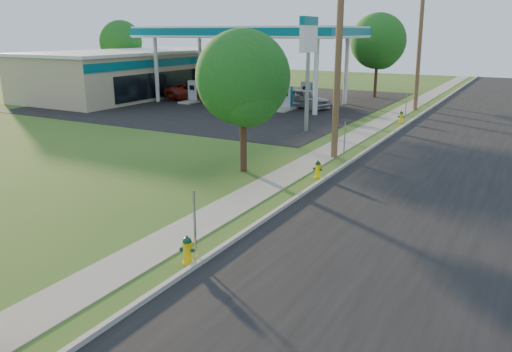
% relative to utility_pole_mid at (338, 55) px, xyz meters
% --- Properties ---
extents(ground_plane, '(140.00, 140.00, 0.00)m').
position_rel_utility_pole_mid_xyz_m(ground_plane, '(0.60, -17.00, -4.95)').
color(ground_plane, '#27531A').
rests_on(ground_plane, ground).
extents(road, '(8.00, 120.00, 0.02)m').
position_rel_utility_pole_mid_xyz_m(road, '(5.10, -7.00, -4.94)').
color(road, black).
rests_on(road, ground).
extents(curb, '(0.15, 120.00, 0.15)m').
position_rel_utility_pole_mid_xyz_m(curb, '(1.10, -7.00, -4.88)').
color(curb, '#A4A197').
rests_on(curb, ground).
extents(sidewalk, '(1.50, 120.00, 0.03)m').
position_rel_utility_pole_mid_xyz_m(sidewalk, '(-0.65, -7.00, -4.94)').
color(sidewalk, gray).
rests_on(sidewalk, ground).
extents(forecourt, '(26.00, 28.00, 0.02)m').
position_rel_utility_pole_mid_xyz_m(forecourt, '(-15.40, 15.00, -4.94)').
color(forecourt, black).
rests_on(forecourt, ground).
extents(utility_pole_mid, '(1.40, 0.32, 9.80)m').
position_rel_utility_pole_mid_xyz_m(utility_pole_mid, '(0.00, 0.00, 0.00)').
color(utility_pole_mid, brown).
rests_on(utility_pole_mid, ground).
extents(utility_pole_far, '(1.40, 0.32, 9.50)m').
position_rel_utility_pole_mid_xyz_m(utility_pole_far, '(0.00, 18.00, -0.15)').
color(utility_pole_far, brown).
rests_on(utility_pole_far, ground).
extents(sign_post_near, '(0.05, 0.04, 2.00)m').
position_rel_utility_pole_mid_xyz_m(sign_post_near, '(0.85, -12.80, -3.95)').
color(sign_post_near, gray).
rests_on(sign_post_near, ground).
extents(sign_post_mid, '(0.05, 0.04, 2.00)m').
position_rel_utility_pole_mid_xyz_m(sign_post_mid, '(0.85, -1.00, -3.95)').
color(sign_post_mid, gray).
rests_on(sign_post_mid, ground).
extents(sign_post_far, '(0.05, 0.04, 2.00)m').
position_rel_utility_pole_mid_xyz_m(sign_post_far, '(0.85, 11.20, -3.95)').
color(sign_post_far, gray).
rests_on(sign_post_far, ground).
extents(gas_canopy, '(18.18, 9.18, 6.40)m').
position_rel_utility_pole_mid_xyz_m(gas_canopy, '(-13.40, 15.00, 0.94)').
color(gas_canopy, silver).
rests_on(gas_canopy, ground).
extents(fuel_pump_nw, '(1.20, 3.20, 1.90)m').
position_rel_utility_pole_mid_xyz_m(fuel_pump_nw, '(-17.90, 13.00, -4.23)').
color(fuel_pump_nw, '#A4A197').
rests_on(fuel_pump_nw, ground).
extents(fuel_pump_ne, '(1.20, 3.20, 1.90)m').
position_rel_utility_pole_mid_xyz_m(fuel_pump_ne, '(-8.90, 13.00, -4.23)').
color(fuel_pump_ne, '#A4A197').
rests_on(fuel_pump_ne, ground).
extents(fuel_pump_sw, '(1.20, 3.20, 1.90)m').
position_rel_utility_pole_mid_xyz_m(fuel_pump_sw, '(-17.90, 17.00, -4.23)').
color(fuel_pump_sw, '#A4A197').
rests_on(fuel_pump_sw, ground).
extents(fuel_pump_se, '(1.20, 3.20, 1.90)m').
position_rel_utility_pole_mid_xyz_m(fuel_pump_se, '(-8.90, 17.00, -4.23)').
color(fuel_pump_se, '#A4A197').
rests_on(fuel_pump_se, ground).
extents(convenience_store, '(10.40, 22.40, 4.25)m').
position_rel_utility_pole_mid_xyz_m(convenience_store, '(-26.38, 15.00, -2.82)').
color(convenience_store, tan).
rests_on(convenience_store, ground).
extents(price_pylon, '(0.34, 2.04, 6.85)m').
position_rel_utility_pole_mid_xyz_m(price_pylon, '(-3.90, 5.50, 0.48)').
color(price_pylon, gray).
rests_on(price_pylon, ground).
extents(tree_verge, '(4.06, 4.06, 6.15)m').
position_rel_utility_pole_mid_xyz_m(tree_verge, '(-2.54, -4.41, -1.00)').
color(tree_verge, '#372619').
rests_on(tree_verge, ground).
extents(tree_lot, '(5.08, 5.08, 7.70)m').
position_rel_utility_pole_mid_xyz_m(tree_lot, '(-4.89, 24.06, 0.01)').
color(tree_lot, '#372619').
rests_on(tree_lot, ground).
extents(tree_back, '(4.81, 4.81, 7.29)m').
position_rel_utility_pole_mid_xyz_m(tree_back, '(-34.02, 21.30, -0.26)').
color(tree_back, '#372619').
rests_on(tree_back, ground).
extents(hydrant_near, '(0.42, 0.37, 0.80)m').
position_rel_utility_pole_mid_xyz_m(hydrant_near, '(0.77, -13.05, -4.56)').
color(hydrant_near, yellow).
rests_on(hydrant_near, ground).
extents(hydrant_mid, '(0.40, 0.35, 0.77)m').
position_rel_utility_pole_mid_xyz_m(hydrant_mid, '(0.67, -3.75, -4.58)').
color(hydrant_mid, yellow).
rests_on(hydrant_mid, ground).
extents(hydrant_far, '(0.42, 0.38, 0.82)m').
position_rel_utility_pole_mid_xyz_m(hydrant_far, '(0.53, 11.45, -4.55)').
color(hydrant_far, yellow).
rests_on(hydrant_far, ground).
extents(car_red, '(6.26, 3.66, 1.64)m').
position_rel_utility_pole_mid_xyz_m(car_red, '(-18.27, 14.07, -4.14)').
color(car_red, maroon).
rests_on(car_red, ground).
extents(car_silver, '(4.96, 3.36, 1.57)m').
position_rel_utility_pole_mid_xyz_m(car_silver, '(-7.98, 14.52, -4.17)').
color(car_silver, '#A9ABB0').
rests_on(car_silver, ground).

